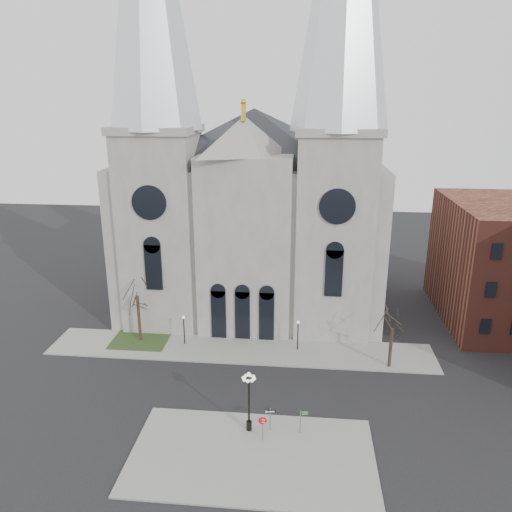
# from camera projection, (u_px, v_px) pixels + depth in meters

# --- Properties ---
(ground) EXTENTS (160.00, 160.00, 0.00)m
(ground) POSITION_uv_depth(u_px,v_px,m) (223.00, 413.00, 41.76)
(ground) COLOR black
(ground) RESTS_ON ground
(sidewalk_near) EXTENTS (18.00, 10.00, 0.14)m
(sidewalk_near) POSITION_uv_depth(u_px,v_px,m) (252.00, 456.00, 36.72)
(sidewalk_near) COLOR gray
(sidewalk_near) RESTS_ON ground
(sidewalk_far) EXTENTS (40.00, 6.00, 0.14)m
(sidewalk_far) POSITION_uv_depth(u_px,v_px,m) (240.00, 349.00, 52.17)
(sidewalk_far) COLOR gray
(sidewalk_far) RESTS_ON ground
(grass_patch) EXTENTS (6.00, 5.00, 0.18)m
(grass_patch) POSITION_uv_depth(u_px,v_px,m) (141.00, 340.00, 54.14)
(grass_patch) COLOR #2C401B
(grass_patch) RESTS_ON ground
(cathedral) EXTENTS (33.00, 26.66, 54.00)m
(cathedral) POSITION_uv_depth(u_px,v_px,m) (252.00, 158.00, 57.80)
(cathedral) COLOR gray
(cathedral) RESTS_ON ground
(bg_building_brick) EXTENTS (14.00, 18.00, 14.00)m
(bg_building_brick) POSITION_uv_depth(u_px,v_px,m) (509.00, 263.00, 57.66)
(bg_building_brick) COLOR brown
(bg_building_brick) RESTS_ON ground
(tree_left) EXTENTS (3.20, 3.20, 7.50)m
(tree_left) POSITION_uv_depth(u_px,v_px,m) (137.00, 293.00, 52.47)
(tree_left) COLOR black
(tree_left) RESTS_ON ground
(tree_right) EXTENTS (3.20, 3.20, 6.00)m
(tree_right) POSITION_uv_depth(u_px,v_px,m) (393.00, 326.00, 47.52)
(tree_right) COLOR black
(tree_right) RESTS_ON ground
(ped_lamp_left) EXTENTS (0.32, 0.32, 3.26)m
(ped_lamp_left) POSITION_uv_depth(u_px,v_px,m) (184.00, 325.00, 52.52)
(ped_lamp_left) COLOR black
(ped_lamp_left) RESTS_ON sidewalk_far
(ped_lamp_right) EXTENTS (0.32, 0.32, 3.26)m
(ped_lamp_right) POSITION_uv_depth(u_px,v_px,m) (298.00, 330.00, 51.39)
(ped_lamp_right) COLOR black
(ped_lamp_right) RESTS_ON sidewalk_far
(stop_sign) EXTENTS (0.75, 0.28, 2.17)m
(stop_sign) POSITION_uv_depth(u_px,v_px,m) (263.00, 423.00, 37.80)
(stop_sign) COLOR slate
(stop_sign) RESTS_ON sidewalk_near
(globe_lamp) EXTENTS (1.17, 1.17, 5.16)m
(globe_lamp) POSITION_uv_depth(u_px,v_px,m) (249.00, 394.00, 38.49)
(globe_lamp) COLOR black
(globe_lamp) RESTS_ON sidewalk_near
(one_way_sign) EXTENTS (0.86, 0.17, 1.97)m
(one_way_sign) POSITION_uv_depth(u_px,v_px,m) (270.00, 415.00, 39.02)
(one_way_sign) COLOR slate
(one_way_sign) RESTS_ON sidewalk_near
(street_name_sign) EXTENTS (0.64, 0.17, 2.03)m
(street_name_sign) POSITION_uv_depth(u_px,v_px,m) (301.00, 419.00, 38.78)
(street_name_sign) COLOR slate
(street_name_sign) RESTS_ON sidewalk_near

